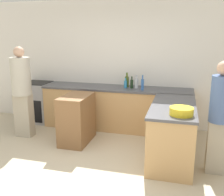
# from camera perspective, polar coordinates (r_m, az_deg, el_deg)

# --- Properties ---
(ground_plane) EXTENTS (14.00, 14.00, 0.00)m
(ground_plane) POSITION_cam_1_polar(r_m,az_deg,el_deg) (3.92, -7.03, -16.81)
(ground_plane) COLOR beige
(wall_back) EXTENTS (8.00, 0.06, 2.70)m
(wall_back) POSITION_cam_1_polar(r_m,az_deg,el_deg) (5.74, 1.83, 7.44)
(wall_back) COLOR white
(wall_back) RESTS_ON ground_plane
(counter_back) EXTENTS (3.12, 0.68, 0.90)m
(counter_back) POSITION_cam_1_polar(r_m,az_deg,el_deg) (5.58, 0.92, -2.17)
(counter_back) COLOR tan
(counter_back) RESTS_ON ground_plane
(counter_peninsula) EXTENTS (0.69, 1.59, 0.90)m
(counter_peninsula) POSITION_cam_1_polar(r_m,az_deg,el_deg) (4.38, 12.95, -7.11)
(counter_peninsula) COLOR tan
(counter_peninsula) RESTS_ON ground_plane
(range_oven) EXTENTS (0.61, 0.63, 0.91)m
(range_oven) POSITION_cam_1_polar(r_m,az_deg,el_deg) (6.30, -15.79, -0.80)
(range_oven) COLOR #99999E
(range_oven) RESTS_ON ground_plane
(island_table) EXTENTS (0.47, 0.80, 0.89)m
(island_table) POSITION_cam_1_polar(r_m,az_deg,el_deg) (4.93, -7.66, -4.53)
(island_table) COLOR brown
(island_table) RESTS_ON ground_plane
(mixing_bowl) EXTENTS (0.33, 0.33, 0.11)m
(mixing_bowl) POSITION_cam_1_polar(r_m,az_deg,el_deg) (3.73, 14.88, -2.80)
(mixing_bowl) COLOR yellow
(mixing_bowl) RESTS_ON counter_peninsula
(water_bottle_blue) EXTENTS (0.06, 0.06, 0.30)m
(water_bottle_blue) POSITION_cam_1_polar(r_m,az_deg,el_deg) (5.22, 6.65, 3.03)
(water_bottle_blue) COLOR #386BB7
(water_bottle_blue) RESTS_ON counter_back
(vinegar_bottle_clear) EXTENTS (0.08, 0.08, 0.27)m
(vinegar_bottle_clear) POSITION_cam_1_polar(r_m,az_deg,el_deg) (5.39, 5.31, 3.27)
(vinegar_bottle_clear) COLOR silver
(vinegar_bottle_clear) RESTS_ON counter_back
(olive_oil_bottle) EXTENTS (0.08, 0.08, 0.30)m
(olive_oil_bottle) POSITION_cam_1_polar(r_m,az_deg,el_deg) (5.51, 3.26, 3.65)
(olive_oil_bottle) COLOR #475B1E
(olive_oil_bottle) RESTS_ON counter_back
(wine_bottle_dark) EXTENTS (0.06, 0.06, 0.24)m
(wine_bottle_dark) POSITION_cam_1_polar(r_m,az_deg,el_deg) (5.38, 4.32, 3.13)
(wine_bottle_dark) COLOR black
(wine_bottle_dark) RESTS_ON counter_back
(dish_soap_bottle) EXTENTS (0.06, 0.06, 0.21)m
(dish_soap_bottle) POSITION_cam_1_polar(r_m,az_deg,el_deg) (5.40, 2.95, 3.07)
(dish_soap_bottle) COLOR #338CBF
(dish_soap_bottle) RESTS_ON counter_back
(person_by_range) EXTENTS (0.37, 0.37, 1.76)m
(person_by_range) POSITION_cam_1_polar(r_m,az_deg,el_deg) (5.32, -19.02, 1.82)
(person_by_range) COLOR #ADA38E
(person_by_range) RESTS_ON ground_plane
(person_at_peninsula) EXTENTS (0.30, 0.30, 1.64)m
(person_at_peninsula) POSITION_cam_1_polar(r_m,az_deg,el_deg) (3.96, 22.42, -3.24)
(person_at_peninsula) COLOR #ADA38E
(person_at_peninsula) RESTS_ON ground_plane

